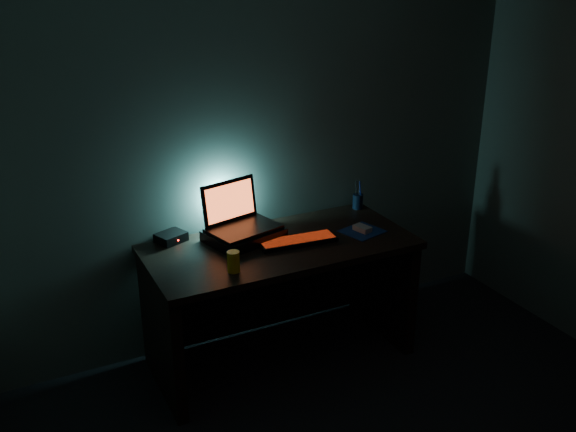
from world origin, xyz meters
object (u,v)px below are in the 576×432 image
object	(u,v)px
router	(171,237)
juice_glass	(233,262)
laptop	(238,217)
pen_cup	(358,201)
mouse	(362,228)
keyboard	(297,241)

from	to	relation	value
router	juice_glass	bearing A→B (deg)	-92.42
laptop	pen_cup	world-z (taller)	laptop
mouse	router	world-z (taller)	router
pen_cup	juice_glass	xyz separation A→B (m)	(-1.04, -0.48, 0.01)
laptop	juice_glass	size ratio (longest dim) A/B	3.94
laptop	keyboard	distance (m)	0.36
pen_cup	mouse	bearing A→B (deg)	-118.02
laptop	pen_cup	distance (m)	0.86
juice_glass	mouse	bearing A→B (deg)	9.42
pen_cup	router	xyz separation A→B (m)	(-1.22, 0.03, -0.02)
laptop	keyboard	bearing A→B (deg)	-54.95
mouse	juice_glass	bearing A→B (deg)	174.19
keyboard	router	bearing A→B (deg)	156.78
keyboard	router	size ratio (longest dim) A/B	2.39
pen_cup	router	world-z (taller)	pen_cup
mouse	pen_cup	distance (m)	0.38
mouse	keyboard	bearing A→B (deg)	161.29
laptop	pen_cup	xyz separation A→B (m)	(0.85, 0.08, -0.07)
juice_glass	router	size ratio (longest dim) A/B	0.58
keyboard	laptop	bearing A→B (deg)	144.41
laptop	router	bearing A→B (deg)	148.67
juice_glass	router	world-z (taller)	juice_glass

